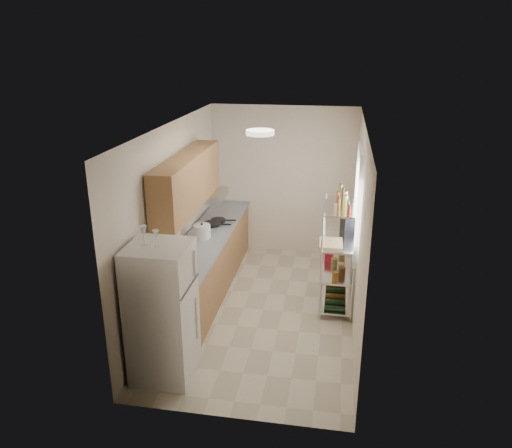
{
  "coord_description": "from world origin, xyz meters",
  "views": [
    {
      "loc": [
        0.95,
        -6.17,
        3.58
      ],
      "look_at": [
        -0.14,
        0.25,
        1.2
      ],
      "focal_mm": 35.0,
      "sensor_mm": 36.0,
      "label": 1
    }
  ],
  "objects": [
    {
      "name": "upper_cabinets",
      "position": [
        -1.05,
        0.1,
        1.81
      ],
      "size": [
        0.33,
        2.2,
        0.72
      ],
      "primitive_type": "cube",
      "color": "#A07144",
      "rests_on": "room"
    },
    {
      "name": "bakers_rack",
      "position": [
        1.0,
        0.3,
        1.11
      ],
      "size": [
        0.45,
        0.9,
        1.73
      ],
      "color": "silver",
      "rests_on": "ground"
    },
    {
      "name": "window",
      "position": [
        1.23,
        0.35,
        1.55
      ],
      "size": [
        0.06,
        1.0,
        1.46
      ],
      "primitive_type": "cube",
      "color": "white",
      "rests_on": "room"
    },
    {
      "name": "refrigerator",
      "position": [
        -0.87,
        -1.62,
        0.79
      ],
      "size": [
        0.65,
        0.65,
        1.59
      ],
      "primitive_type": "cube",
      "color": "silver",
      "rests_on": "ground"
    },
    {
      "name": "ceiling_dome",
      "position": [
        0.0,
        -0.3,
        2.57
      ],
      "size": [
        0.34,
        0.34,
        0.05
      ],
      "primitive_type": "cylinder",
      "color": "white",
      "rests_on": "room"
    },
    {
      "name": "frying_pan_small",
      "position": [
        -0.89,
        1.06,
        0.92
      ],
      "size": [
        0.27,
        0.27,
        0.05
      ],
      "primitive_type": "cylinder",
      "rotation": [
        0.0,
        0.0,
        0.18
      ],
      "color": "black",
      "rests_on": "counter_run"
    },
    {
      "name": "room",
      "position": [
        0.0,
        0.0,
        1.3
      ],
      "size": [
        2.52,
        4.42,
        2.62
      ],
      "color": "beige",
      "rests_on": "ground"
    },
    {
      "name": "wine_glass_a",
      "position": [
        -0.86,
        -1.65,
        1.68
      ],
      "size": [
        0.07,
        0.07,
        0.19
      ],
      "primitive_type": null,
      "color": "silver",
      "rests_on": "refrigerator"
    },
    {
      "name": "espresso_machine",
      "position": [
        1.13,
        0.63,
        1.16
      ],
      "size": [
        0.23,
        0.29,
        0.3
      ],
      "primitive_type": "cube",
      "rotation": [
        0.0,
        0.0,
        0.27
      ],
      "color": "black",
      "rests_on": "bakers_rack"
    },
    {
      "name": "frying_pan_large",
      "position": [
        -0.95,
        0.88,
        0.92
      ],
      "size": [
        0.29,
        0.29,
        0.05
      ],
      "primitive_type": "cylinder",
      "rotation": [
        0.0,
        0.0,
        0.07
      ],
      "color": "black",
      "rests_on": "counter_run"
    },
    {
      "name": "wine_glass_b",
      "position": [
        -1.0,
        -1.64,
        1.7
      ],
      "size": [
        0.08,
        0.08,
        0.22
      ],
      "primitive_type": null,
      "color": "silver",
      "rests_on": "refrigerator"
    },
    {
      "name": "cutting_board",
      "position": [
        0.9,
        0.15,
        1.02
      ],
      "size": [
        0.33,
        0.41,
        0.03
      ],
      "primitive_type": "cube",
      "rotation": [
        0.0,
        0.0,
        0.04
      ],
      "color": "tan",
      "rests_on": "bakers_rack"
    },
    {
      "name": "storage_bag",
      "position": [
        0.88,
        0.63,
        0.64
      ],
      "size": [
        0.12,
        0.16,
        0.16
      ],
      "primitive_type": "cube",
      "rotation": [
        0.0,
        0.0,
        -0.14
      ],
      "color": "#A61424",
      "rests_on": "bakers_rack"
    },
    {
      "name": "rice_cooker",
      "position": [
        -0.96,
        0.35,
        1.0
      ],
      "size": [
        0.25,
        0.25,
        0.2
      ],
      "primitive_type": "cylinder",
      "color": "white",
      "rests_on": "counter_run"
    },
    {
      "name": "counter_run",
      "position": [
        -0.92,
        0.44,
        0.45
      ],
      "size": [
        0.63,
        3.51,
        0.9
      ],
      "color": "#A07144",
      "rests_on": "ground"
    },
    {
      "name": "range_hood",
      "position": [
        -1.0,
        0.9,
        1.39
      ],
      "size": [
        0.5,
        0.6,
        0.12
      ],
      "primitive_type": "cube",
      "color": "#B7BABC",
      "rests_on": "room"
    }
  ]
}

